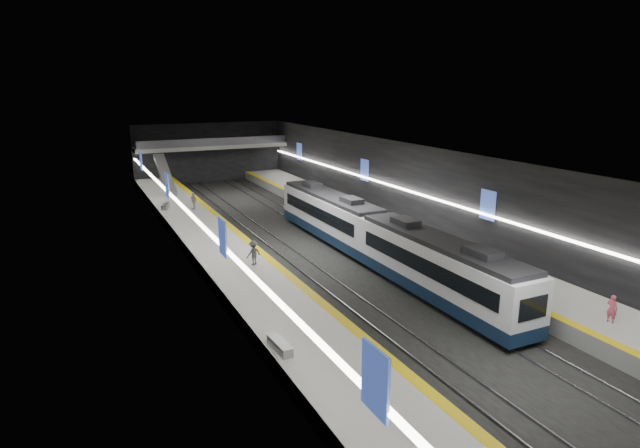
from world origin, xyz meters
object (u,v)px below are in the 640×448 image
train (376,236)px  bench_right_far (316,186)px  bench_left_far (165,206)px  passenger_left_a (193,201)px  escalator (165,174)px  passenger_left_b (253,253)px  bench_left_near (280,346)px  passenger_right_a (612,309)px

train → bench_right_far: train is taller
bench_left_far → passenger_left_a: 2.94m
train → bench_left_far: 24.04m
escalator → bench_left_far: 9.90m
train → passenger_left_b: (-9.21, 0.86, -0.33)m
bench_left_near → passenger_left_b: 12.46m
bench_right_far → passenger_right_a: (-1.75, -40.27, 0.53)m
escalator → passenger_right_a: (14.74, -46.45, -1.14)m
escalator → bench_left_near: bearing=-92.7°
passenger_left_a → bench_left_near: bearing=-23.6°
passenger_right_a → passenger_left_a: size_ratio=0.89×
bench_left_far → passenger_left_a: size_ratio=1.10×
bench_right_far → bench_left_near: bearing=-108.4°
bench_left_far → passenger_left_b: (2.49, -20.12, 0.63)m
bench_left_far → bench_right_far: bearing=31.6°
passenger_left_b → bench_left_near: bearing=58.7°
bench_right_far → passenger_right_a: passenger_right_a is taller
bench_left_near → bench_left_far: bench_left_near is taller
bench_right_far → passenger_left_b: size_ratio=1.11×
bench_left_near → passenger_right_a: passenger_right_a is taller
escalator → passenger_right_a: bearing=-72.4°
passenger_right_a → escalator: bearing=7.8°
bench_left_far → passenger_right_a: 40.35m
escalator → passenger_right_a: 48.75m
train → escalator: (-10.00, 30.58, 0.70)m
bench_right_far → bench_left_far: bearing=-160.4°
train → bench_left_near: size_ratio=15.73×
passenger_right_a → passenger_left_a: (-13.93, 35.47, 0.09)m
bench_left_near → train: bearing=40.1°
passenger_left_a → bench_left_far: bearing=-137.0°
bench_left_far → bench_left_near: bearing=-69.6°
escalator → passenger_left_b: size_ratio=4.64×
escalator → passenger_right_a: size_ratio=5.26×
bench_right_far → passenger_right_a: 40.31m
passenger_right_a → bench_right_far: bearing=-12.3°
bench_left_far → passenger_right_a: passenger_right_a is taller
escalator → bench_left_near: 41.94m
passenger_right_a → bench_left_near: bearing=64.9°
bench_left_far → escalator: bearing=100.8°
escalator → bench_right_far: (16.50, -6.19, -1.67)m
bench_left_near → passenger_left_b: bearing=74.0°
passenger_left_a → passenger_left_b: 18.74m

